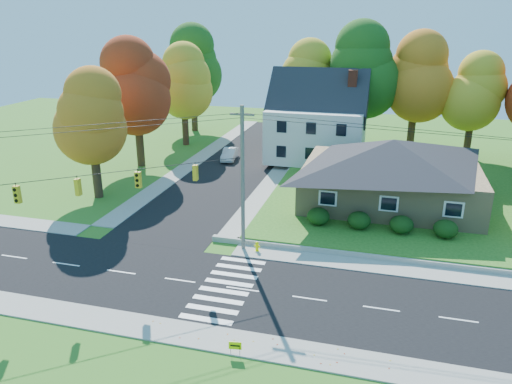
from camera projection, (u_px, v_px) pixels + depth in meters
ground at (243, 289)px, 29.48m from camera, size 120.00×120.00×0.00m
road_main at (243, 289)px, 29.47m from camera, size 90.00×8.00×0.02m
road_cross at (241, 162)px, 55.11m from camera, size 8.00×44.00×0.02m
sidewalk_north at (264, 252)px, 34.01m from camera, size 90.00×2.00×0.08m
sidewalk_south at (214, 339)px, 24.91m from camera, size 90.00×2.00×0.08m
lawn at (446, 191)px, 45.29m from camera, size 30.00×30.00×0.50m
ranch_house at (391, 171)px, 40.97m from camera, size 14.60×10.60×5.40m
colonial_house at (317, 122)px, 53.42m from camera, size 10.40×8.40×9.60m
hedge_row at (380, 222)px, 36.16m from camera, size 10.70×1.70×1.27m
traffic_infrastructure at (246, 200)px, 29.03m from camera, size 38.10×10.66×10.00m
tree_lot_0 at (309, 79)px, 58.15m from camera, size 6.72×6.72×12.51m
tree_lot_1 at (361, 70)px, 55.32m from camera, size 7.84×7.84×14.60m
tree_lot_2 at (417, 77)px, 54.96m from camera, size 7.28×7.28×13.56m
tree_lot_3 at (475, 92)px, 53.00m from camera, size 6.16×6.16×11.47m
tree_west_0 at (90, 118)px, 42.22m from camera, size 6.16×6.16×11.47m
tree_west_1 at (135, 86)px, 51.13m from camera, size 7.28×7.28×13.56m
tree_west_2 at (183, 82)px, 60.20m from camera, size 6.72×6.72×12.51m
tree_west_3 at (192, 64)px, 67.54m from camera, size 7.84×7.84×14.60m
white_car at (229, 154)px, 55.83m from camera, size 1.89×4.09×1.30m
fire_hydrant at (257, 247)px, 34.10m from camera, size 0.43×0.33×0.74m
yard_sign at (235, 346)px, 23.55m from camera, size 0.62×0.12×0.77m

